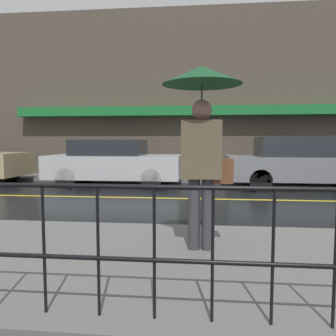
% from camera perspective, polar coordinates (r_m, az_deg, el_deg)
% --- Properties ---
extents(ground_plane, '(80.00, 80.00, 0.00)m').
position_cam_1_polar(ground_plane, '(8.42, 13.69, -5.38)').
color(ground_plane, black).
extents(sidewalk_near, '(28.00, 3.04, 0.13)m').
position_cam_1_polar(sidewalk_near, '(4.05, 22.97, -15.85)').
color(sidewalk_near, '#60605E').
rests_on(sidewalk_near, ground_plane).
extents(sidewalk_far, '(28.00, 1.60, 0.13)m').
position_cam_1_polar(sidewalk_far, '(12.23, 11.21, -1.92)').
color(sidewalk_far, '#60605E').
rests_on(sidewalk_far, ground_plane).
extents(lane_marking, '(25.20, 0.12, 0.01)m').
position_cam_1_polar(lane_marking, '(8.42, 13.69, -5.36)').
color(lane_marking, gold).
rests_on(lane_marking, ground_plane).
extents(building_storefront, '(28.00, 0.85, 6.59)m').
position_cam_1_polar(building_storefront, '(13.20, 11.06, 12.48)').
color(building_storefront, '#4C4238').
rests_on(building_storefront, ground_plane).
extents(pedestrian, '(0.96, 0.96, 2.22)m').
position_cam_1_polar(pedestrian, '(3.99, 5.98, 9.26)').
color(pedestrian, '#333338').
rests_on(pedestrian, sidewalk_near).
extents(car_silver, '(4.27, 1.79, 1.50)m').
position_cam_1_polar(car_silver, '(10.77, -9.44, 0.97)').
color(car_silver, '#B2B5BA').
rests_on(car_silver, ground_plane).
extents(car_grey, '(4.77, 1.88, 1.59)m').
position_cam_1_polar(car_grey, '(10.85, 22.54, 0.90)').
color(car_grey, slate).
rests_on(car_grey, ground_plane).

